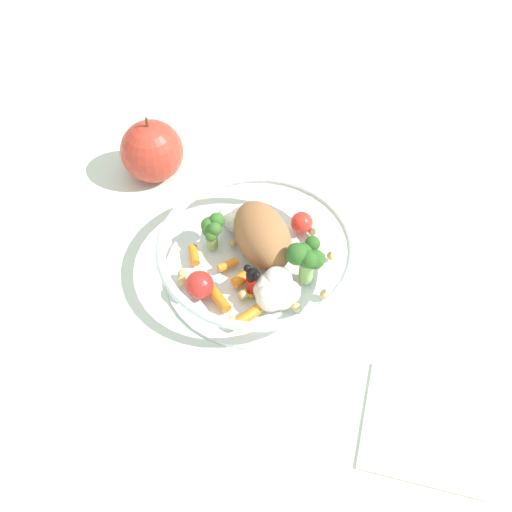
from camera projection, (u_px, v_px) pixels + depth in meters
The scene contains 4 objects.
ground_plane at pixel (260, 263), 0.70m from camera, with size 2.40×2.40×0.00m, color silver.
food_container at pixel (259, 255), 0.67m from camera, with size 0.22×0.22×0.07m.
loose_apple at pixel (152, 151), 0.76m from camera, with size 0.08×0.08×0.09m.
folded_napkin at pixel (425, 427), 0.57m from camera, with size 0.12×0.11×0.01m, color silver.
Camera 1 is at (0.13, -0.41, 0.55)m, focal length 42.42 mm.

